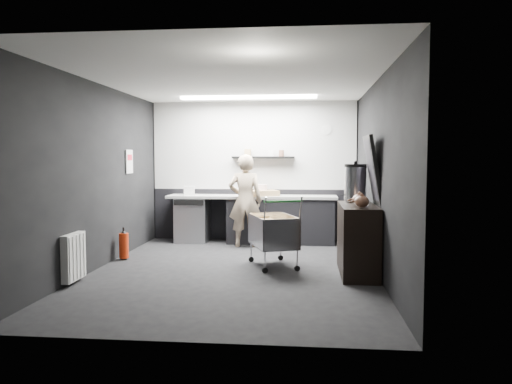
# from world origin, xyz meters

# --- Properties ---
(floor) EXTENTS (5.50, 5.50, 0.00)m
(floor) POSITION_xyz_m (0.00, 0.00, 0.00)
(floor) COLOR black
(floor) RESTS_ON ground
(ceiling) EXTENTS (5.50, 5.50, 0.00)m
(ceiling) POSITION_xyz_m (0.00, 0.00, 2.70)
(ceiling) COLOR white
(ceiling) RESTS_ON wall_back
(wall_back) EXTENTS (5.50, 0.00, 5.50)m
(wall_back) POSITION_xyz_m (0.00, 2.75, 1.35)
(wall_back) COLOR black
(wall_back) RESTS_ON floor
(wall_front) EXTENTS (5.50, 0.00, 5.50)m
(wall_front) POSITION_xyz_m (0.00, -2.75, 1.35)
(wall_front) COLOR black
(wall_front) RESTS_ON floor
(wall_left) EXTENTS (0.00, 5.50, 5.50)m
(wall_left) POSITION_xyz_m (-2.00, 0.00, 1.35)
(wall_left) COLOR black
(wall_left) RESTS_ON floor
(wall_right) EXTENTS (0.00, 5.50, 5.50)m
(wall_right) POSITION_xyz_m (2.00, 0.00, 1.35)
(wall_right) COLOR black
(wall_right) RESTS_ON floor
(kitchen_wall_panel) EXTENTS (3.95, 0.02, 1.70)m
(kitchen_wall_panel) POSITION_xyz_m (0.00, 2.73, 1.85)
(kitchen_wall_panel) COLOR #B7B6B2
(kitchen_wall_panel) RESTS_ON wall_back
(dado_panel) EXTENTS (3.95, 0.02, 1.00)m
(dado_panel) POSITION_xyz_m (0.00, 2.73, 0.50)
(dado_panel) COLOR black
(dado_panel) RESTS_ON wall_back
(floating_shelf) EXTENTS (1.20, 0.22, 0.04)m
(floating_shelf) POSITION_xyz_m (0.20, 2.62, 1.62)
(floating_shelf) COLOR black
(floating_shelf) RESTS_ON wall_back
(wall_clock) EXTENTS (0.20, 0.03, 0.20)m
(wall_clock) POSITION_xyz_m (1.40, 2.72, 2.15)
(wall_clock) COLOR silver
(wall_clock) RESTS_ON wall_back
(poster) EXTENTS (0.02, 0.30, 0.40)m
(poster) POSITION_xyz_m (-1.98, 1.30, 1.55)
(poster) COLOR silver
(poster) RESTS_ON wall_left
(poster_red_band) EXTENTS (0.02, 0.22, 0.10)m
(poster_red_band) POSITION_xyz_m (-1.98, 1.30, 1.62)
(poster_red_band) COLOR red
(poster_red_band) RESTS_ON poster
(radiator) EXTENTS (0.10, 0.50, 0.60)m
(radiator) POSITION_xyz_m (-1.94, -0.90, 0.35)
(radiator) COLOR silver
(radiator) RESTS_ON wall_left
(ceiling_strip) EXTENTS (2.40, 0.20, 0.04)m
(ceiling_strip) POSITION_xyz_m (0.00, 1.85, 2.67)
(ceiling_strip) COLOR white
(ceiling_strip) RESTS_ON ceiling
(prep_counter) EXTENTS (3.20, 0.61, 0.90)m
(prep_counter) POSITION_xyz_m (0.14, 2.42, 0.46)
(prep_counter) COLOR black
(prep_counter) RESTS_ON floor
(person) EXTENTS (0.63, 0.43, 1.68)m
(person) POSITION_xyz_m (-0.07, 1.97, 0.84)
(person) COLOR beige
(person) RESTS_ON floor
(shopping_cart) EXTENTS (0.86, 1.12, 1.03)m
(shopping_cart) POSITION_xyz_m (0.54, 0.38, 0.49)
(shopping_cart) COLOR silver
(shopping_cart) RESTS_ON floor
(sideboard) EXTENTS (0.55, 1.29, 1.93)m
(sideboard) POSITION_xyz_m (1.75, 0.05, 0.61)
(sideboard) COLOR black
(sideboard) RESTS_ON floor
(fire_extinguisher) EXTENTS (0.15, 0.15, 0.49)m
(fire_extinguisher) POSITION_xyz_m (-1.85, 0.63, 0.24)
(fire_extinguisher) COLOR red
(fire_extinguisher) RESTS_ON floor
(cardboard_box) EXTENTS (0.61, 0.54, 0.10)m
(cardboard_box) POSITION_xyz_m (0.24, 2.37, 0.95)
(cardboard_box) COLOR #A38456
(cardboard_box) RESTS_ON prep_counter
(pink_tub) EXTENTS (0.21, 0.21, 0.21)m
(pink_tub) POSITION_xyz_m (0.19, 2.42, 1.00)
(pink_tub) COLOR white
(pink_tub) RESTS_ON prep_counter
(white_container) EXTENTS (0.22, 0.18, 0.17)m
(white_container) POSITION_xyz_m (-1.20, 2.37, 0.99)
(white_container) COLOR silver
(white_container) RESTS_ON prep_counter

